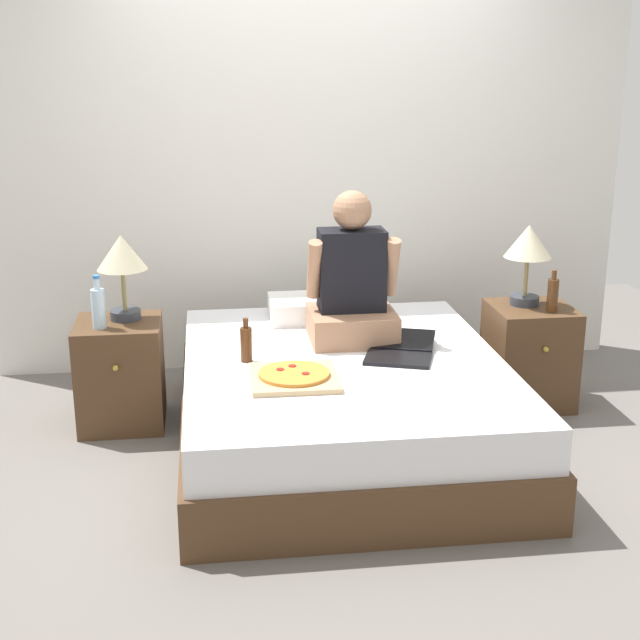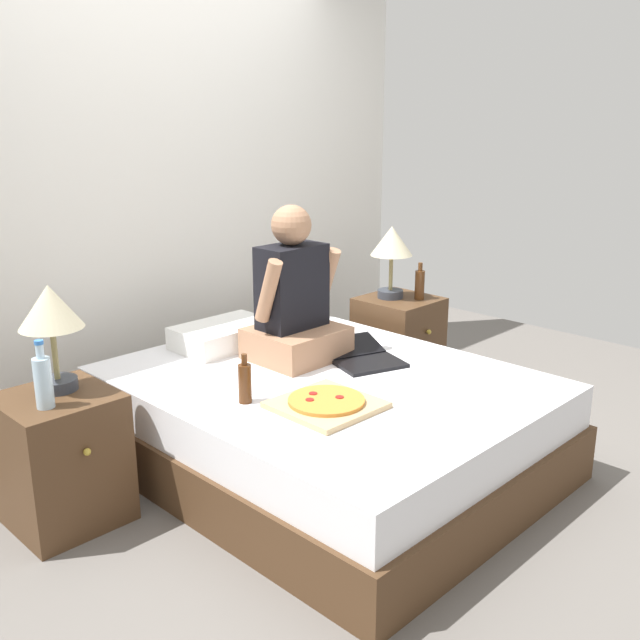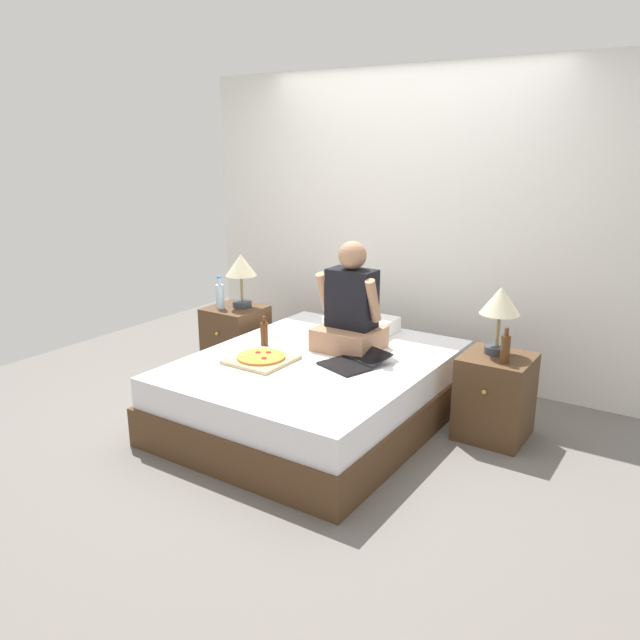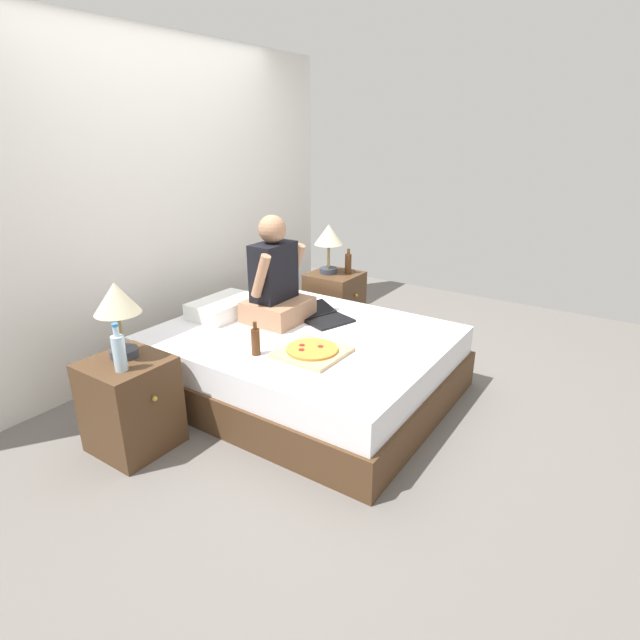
% 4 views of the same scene
% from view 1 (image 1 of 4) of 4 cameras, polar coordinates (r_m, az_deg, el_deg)
% --- Properties ---
extents(ground_plane, '(5.89, 5.89, 0.00)m').
position_cam_1_polar(ground_plane, '(4.56, 1.50, -8.10)').
color(ground_plane, '#66605B').
extents(wall_back, '(3.89, 0.12, 2.50)m').
position_cam_1_polar(wall_back, '(5.52, -0.62, 9.83)').
color(wall_back, silver).
rests_on(wall_back, ground).
extents(bed, '(1.60, 1.99, 0.47)m').
position_cam_1_polar(bed, '(4.47, 1.52, -5.40)').
color(bed, '#4C331E').
rests_on(bed, ground).
extents(nightstand_left, '(0.44, 0.47, 0.57)m').
position_cam_1_polar(nightstand_left, '(4.84, -12.63, -3.35)').
color(nightstand_left, '#4C331E').
rests_on(nightstand_left, ground).
extents(lamp_on_left_nightstand, '(0.26, 0.26, 0.45)m').
position_cam_1_polar(lamp_on_left_nightstand, '(4.72, -12.56, 3.85)').
color(lamp_on_left_nightstand, '#333842').
rests_on(lamp_on_left_nightstand, nightstand_left).
extents(water_bottle, '(0.07, 0.07, 0.28)m').
position_cam_1_polar(water_bottle, '(4.65, -14.01, 0.82)').
color(water_bottle, silver).
rests_on(water_bottle, nightstand_left).
extents(nightstand_right, '(0.44, 0.47, 0.57)m').
position_cam_1_polar(nightstand_right, '(5.14, 13.23, -2.22)').
color(nightstand_right, '#4C331E').
rests_on(nightstand_right, ground).
extents(lamp_on_right_nightstand, '(0.26, 0.26, 0.45)m').
position_cam_1_polar(lamp_on_right_nightstand, '(5.01, 13.17, 4.56)').
color(lamp_on_right_nightstand, '#333842').
rests_on(lamp_on_right_nightstand, nightstand_right).
extents(beer_bottle, '(0.06, 0.06, 0.23)m').
position_cam_1_polar(beer_bottle, '(4.97, 14.67, 1.60)').
color(beer_bottle, '#512D14').
rests_on(beer_bottle, nightstand_right).
extents(pillow, '(0.52, 0.34, 0.12)m').
position_cam_1_polar(pillow, '(5.03, -0.28, 0.78)').
color(pillow, white).
rests_on(pillow, bed).
extents(person_seated, '(0.47, 0.40, 0.78)m').
position_cam_1_polar(person_seated, '(4.61, 2.05, 2.18)').
color(person_seated, '#A37556').
rests_on(person_seated, bed).
extents(laptop, '(0.43, 0.50, 0.07)m').
position_cam_1_polar(laptop, '(4.43, 5.13, -2.06)').
color(laptop, black).
rests_on(laptop, bed).
extents(pizza_box, '(0.40, 0.40, 0.05)m').
position_cam_1_polar(pizza_box, '(4.09, -1.67, -3.64)').
color(pizza_box, tan).
rests_on(pizza_box, bed).
extents(beer_bottle_on_bed, '(0.06, 0.06, 0.22)m').
position_cam_1_polar(beer_bottle_on_bed, '(4.33, -4.75, -1.51)').
color(beer_bottle_on_bed, '#4C2811').
rests_on(beer_bottle_on_bed, bed).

